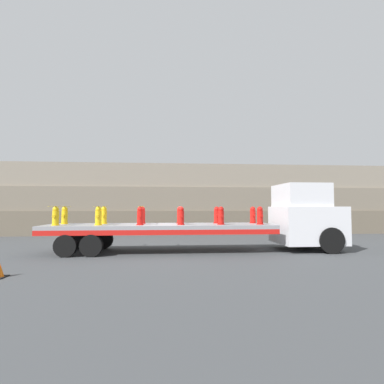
# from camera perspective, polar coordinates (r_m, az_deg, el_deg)

# --- Properties ---
(ground_plane) EXTENTS (120.00, 120.00, 0.00)m
(ground_plane) POSITION_cam_1_polar(r_m,az_deg,el_deg) (13.18, -5.97, -11.23)
(ground_plane) COLOR #3F4244
(rock_cliff) EXTENTS (60.00, 3.30, 5.00)m
(rock_cliff) POSITION_cam_1_polar(r_m,az_deg,el_deg) (22.20, -5.47, -1.40)
(rock_cliff) COLOR #665B4C
(rock_cliff) RESTS_ON ground_plane
(truck_cab) EXTENTS (2.69, 2.60, 2.94)m
(truck_cab) POSITION_cam_1_polar(r_m,az_deg,el_deg) (14.50, 21.10, -4.54)
(truck_cab) COLOR silver
(truck_cab) RESTS_ON ground_plane
(flatbed_trailer) EXTENTS (9.64, 2.53, 1.18)m
(flatbed_trailer) POSITION_cam_1_polar(r_m,az_deg,el_deg) (13.10, -8.45, -7.02)
(flatbed_trailer) COLOR gray
(flatbed_trailer) RESTS_ON ground_plane
(fire_hydrant_yellow_near_0) EXTENTS (0.32, 0.52, 0.77)m
(fire_hydrant_yellow_near_0) POSITION_cam_1_polar(r_m,az_deg,el_deg) (13.29, -24.55, -4.23)
(fire_hydrant_yellow_near_0) COLOR gold
(fire_hydrant_yellow_near_0) RESTS_ON flatbed_trailer
(fire_hydrant_yellow_far_0) EXTENTS (0.32, 0.52, 0.77)m
(fire_hydrant_yellow_far_0) POSITION_cam_1_polar(r_m,az_deg,el_deg) (14.30, -23.10, -4.15)
(fire_hydrant_yellow_far_0) COLOR gold
(fire_hydrant_yellow_far_0) RESTS_ON flatbed_trailer
(fire_hydrant_yellow_near_1) EXTENTS (0.32, 0.52, 0.77)m
(fire_hydrant_yellow_near_1) POSITION_cam_1_polar(r_m,az_deg,el_deg) (12.82, -17.41, -4.42)
(fire_hydrant_yellow_near_1) COLOR gold
(fire_hydrant_yellow_near_1) RESTS_ON flatbed_trailer
(fire_hydrant_yellow_far_1) EXTENTS (0.32, 0.52, 0.77)m
(fire_hydrant_yellow_far_1) POSITION_cam_1_polar(r_m,az_deg,el_deg) (13.86, -16.44, -4.31)
(fire_hydrant_yellow_far_1) COLOR gold
(fire_hydrant_yellow_far_1) RESTS_ON flatbed_trailer
(fire_hydrant_red_near_2) EXTENTS (0.32, 0.52, 0.77)m
(fire_hydrant_red_near_2) POSITION_cam_1_polar(r_m,az_deg,el_deg) (12.56, -9.84, -4.54)
(fire_hydrant_red_near_2) COLOR red
(fire_hydrant_red_near_2) RESTS_ON flatbed_trailer
(fire_hydrant_red_far_2) EXTENTS (0.32, 0.52, 0.77)m
(fire_hydrant_red_far_2) POSITION_cam_1_polar(r_m,az_deg,el_deg) (13.62, -9.45, -4.42)
(fire_hydrant_red_far_2) COLOR red
(fire_hydrant_red_far_2) RESTS_ON flatbed_trailer
(fire_hydrant_red_near_3) EXTENTS (0.32, 0.52, 0.77)m
(fire_hydrant_red_near_3) POSITION_cam_1_polar(r_m,az_deg,el_deg) (12.53, -2.11, -4.59)
(fire_hydrant_red_near_3) COLOR red
(fire_hydrant_red_near_3) RESTS_ON flatbed_trailer
(fire_hydrant_red_far_3) EXTENTS (0.32, 0.52, 0.77)m
(fire_hydrant_red_far_3) POSITION_cam_1_polar(r_m,az_deg,el_deg) (13.59, -2.32, -4.46)
(fire_hydrant_red_far_3) COLOR red
(fire_hydrant_red_far_3) RESTS_ON flatbed_trailer
(fire_hydrant_red_near_4) EXTENTS (0.32, 0.52, 0.77)m
(fire_hydrant_red_near_4) POSITION_cam_1_polar(r_m,az_deg,el_deg) (12.72, 5.54, -4.55)
(fire_hydrant_red_near_4) COLOR red
(fire_hydrant_red_near_4) RESTS_ON flatbed_trailer
(fire_hydrant_red_far_4) EXTENTS (0.32, 0.52, 0.77)m
(fire_hydrant_red_far_4) POSITION_cam_1_polar(r_m,az_deg,el_deg) (13.77, 4.74, -4.43)
(fire_hydrant_red_far_4) COLOR red
(fire_hydrant_red_far_4) RESTS_ON flatbed_trailer
(fire_hydrant_red_near_5) EXTENTS (0.32, 0.52, 0.77)m
(fire_hydrant_red_near_5) POSITION_cam_1_polar(r_m,az_deg,el_deg) (13.13, 12.83, -4.44)
(fire_hydrant_red_near_5) COLOR red
(fire_hydrant_red_near_5) RESTS_ON flatbed_trailer
(fire_hydrant_red_far_5) EXTENTS (0.32, 0.52, 0.77)m
(fire_hydrant_red_far_5) POSITION_cam_1_polar(r_m,az_deg,el_deg) (14.15, 11.51, -4.34)
(fire_hydrant_red_far_5) COLOR red
(fire_hydrant_red_far_5) RESTS_ON flatbed_trailer
(cargo_strap_rear) EXTENTS (0.05, 2.62, 0.01)m
(cargo_strap_rear) POSITION_cam_1_polar(r_m,az_deg,el_deg) (13.79, -23.77, -2.52)
(cargo_strap_rear) COLOR yellow
(cargo_strap_rear) RESTS_ON fire_hydrant_yellow_near_0
(cargo_strap_middle) EXTENTS (0.05, 2.62, 0.01)m
(cargo_strap_middle) POSITION_cam_1_polar(r_m,az_deg,el_deg) (13.34, -16.88, -2.63)
(cargo_strap_middle) COLOR yellow
(cargo_strap_middle) RESTS_ON fire_hydrant_yellow_near_1
(cargo_strap_front) EXTENTS (0.05, 2.62, 0.01)m
(cargo_strap_front) POSITION_cam_1_polar(r_m,az_deg,el_deg) (13.09, -9.63, -2.71)
(cargo_strap_front) COLOR yellow
(cargo_strap_front) RESTS_ON fire_hydrant_red_near_2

